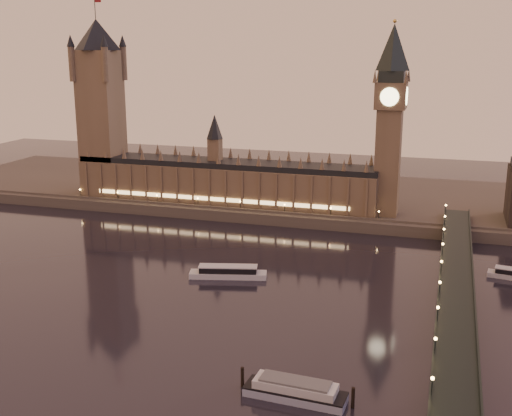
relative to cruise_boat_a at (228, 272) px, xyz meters
The scene contains 8 objects.
ground 17.21m from the cruise_boat_a, 84.77° to the right, with size 700.00×700.00×0.00m, color black.
far_embankment 151.35m from the cruise_boat_a, 77.97° to the left, with size 560.00×130.00×6.00m, color #423D35.
palace_of_westminster 112.61m from the cruise_boat_a, 110.35° to the left, with size 180.00×26.62×52.00m.
victoria_tower 169.93m from the cruise_boat_a, 138.71° to the left, with size 31.68×31.68×118.00m.
big_ben 133.04m from the cruise_boat_a, 61.90° to the left, with size 17.68×17.68×104.00m.
westminster_bridge 94.75m from the cruise_boat_a, 10.33° to the right, with size 13.20×260.00×15.30m.
cruise_boat_a is the anchor object (origin of this frame).
moored_barge 100.19m from the cruise_boat_a, 59.64° to the right, with size 33.66×9.81×6.18m.
Camera 1 is at (86.10, -228.14, 97.43)m, focal length 45.00 mm.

